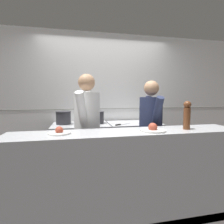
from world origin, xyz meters
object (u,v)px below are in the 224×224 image
(plated_dish_appetiser, at_px, (153,129))
(pepper_mill, at_px, (187,115))
(sauce_pot, at_px, (97,117))
(oven_range, at_px, (81,150))
(plated_dish_main, at_px, (59,132))
(chefs_knife, at_px, (122,124))
(stock_pot, at_px, (63,117))
(chef_head_cook, at_px, (87,130))
(chef_sous, at_px, (150,130))

(plated_dish_appetiser, bearing_deg, pepper_mill, 2.64)
(sauce_pot, bearing_deg, pepper_mill, -55.72)
(oven_range, xyz_separation_m, plated_dish_appetiser, (0.74, -1.28, 0.59))
(plated_dish_main, bearing_deg, pepper_mill, -1.62)
(chefs_knife, distance_m, plated_dish_main, 1.40)
(plated_dish_main, bearing_deg, oven_range, 78.95)
(stock_pot, distance_m, chefs_knife, 1.00)
(oven_range, xyz_separation_m, chefs_knife, (0.69, -0.18, 0.46))
(plated_dish_main, height_order, pepper_mill, pepper_mill)
(sauce_pot, xyz_separation_m, pepper_mill, (0.87, -1.28, 0.16))
(oven_range, distance_m, plated_dish_main, 1.38)
(sauce_pot, height_order, chefs_knife, sauce_pot)
(plated_dish_appetiser, bearing_deg, sauce_pot, 109.14)
(oven_range, height_order, stock_pot, stock_pot)
(chef_head_cook, relative_size, chef_sous, 1.04)
(pepper_mill, bearing_deg, oven_range, 132.49)
(sauce_pot, xyz_separation_m, chefs_knife, (0.40, -0.19, -0.11))
(oven_range, bearing_deg, stock_pot, 170.25)
(plated_dish_main, bearing_deg, chefs_knife, 48.55)
(plated_dish_appetiser, bearing_deg, stock_pot, 127.46)
(chefs_knife, xyz_separation_m, plated_dish_appetiser, (0.05, -1.11, 0.13))
(chefs_knife, height_order, plated_dish_appetiser, plated_dish_appetiser)
(stock_pot, xyz_separation_m, pepper_mill, (1.44, -1.31, 0.16))
(oven_range, xyz_separation_m, chef_sous, (0.99, -0.67, 0.44))
(stock_pot, xyz_separation_m, plated_dish_appetiser, (1.02, -1.33, 0.01))
(sauce_pot, bearing_deg, oven_range, -176.84)
(plated_dish_main, bearing_deg, chef_head_cook, 61.03)
(plated_dish_appetiser, bearing_deg, chef_head_cook, 136.95)
(plated_dish_appetiser, bearing_deg, chef_sous, 67.70)
(stock_pot, distance_m, pepper_mill, 1.96)
(plated_dish_main, bearing_deg, plated_dish_appetiser, -3.46)
(chefs_knife, height_order, plated_dish_main, plated_dish_main)
(sauce_pot, bearing_deg, chefs_knife, -25.79)
(chefs_knife, bearing_deg, chef_sous, -58.41)
(plated_dish_appetiser, xyz_separation_m, pepper_mill, (0.42, 0.02, 0.15))
(plated_dish_appetiser, height_order, chef_head_cook, chef_head_cook)
(plated_dish_main, relative_size, pepper_mill, 0.69)
(stock_pot, bearing_deg, chef_sous, -29.44)
(oven_range, height_order, chefs_knife, chefs_knife)
(plated_dish_main, xyz_separation_m, plated_dish_appetiser, (0.98, -0.06, 0.00))
(sauce_pot, xyz_separation_m, plated_dish_appetiser, (0.45, -1.30, 0.01))
(oven_range, relative_size, chef_sous, 0.59)
(plated_dish_main, distance_m, pepper_mill, 1.41)
(chef_head_cook, xyz_separation_m, chef_sous, (0.92, -0.01, -0.04))
(chefs_knife, bearing_deg, plated_dish_main, -131.45)
(pepper_mill, distance_m, chef_head_cook, 1.27)
(oven_range, height_order, chef_sous, chef_sous)
(oven_range, height_order, plated_dish_appetiser, plated_dish_appetiser)
(oven_range, bearing_deg, chefs_knife, -14.53)
(stock_pot, height_order, plated_dish_appetiser, stock_pot)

